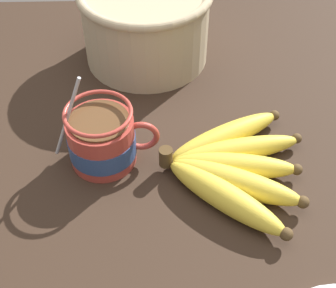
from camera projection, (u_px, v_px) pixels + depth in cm
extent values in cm
cube|color=#332319|center=(156.00, 157.00, 73.97)|extent=(91.89, 91.89, 3.43)
cylinder|color=#B23D33|center=(102.00, 141.00, 68.55)|extent=(9.83, 9.83, 7.81)
cylinder|color=navy|center=(102.00, 144.00, 68.99)|extent=(10.03, 10.03, 3.30)
torus|color=#B23D33|center=(141.00, 136.00, 68.08)|extent=(5.42, 0.90, 5.42)
cylinder|color=brown|center=(99.00, 121.00, 65.66)|extent=(8.63, 8.63, 0.40)
torus|color=#B23D33|center=(98.00, 113.00, 64.58)|extent=(9.83, 9.83, 0.60)
cylinder|color=#B2B2B7|center=(67.00, 118.00, 65.13)|extent=(5.72, 0.50, 14.24)
ellipsoid|color=#B2B2B7|center=(92.00, 152.00, 70.25)|extent=(3.00, 2.00, 0.80)
cylinder|color=#4C381E|center=(166.00, 157.00, 67.74)|extent=(2.00, 2.00, 3.00)
ellipsoid|color=gold|center=(225.00, 197.00, 63.80)|extent=(16.93, 15.32, 3.97)
sphere|color=#4C381E|center=(286.00, 234.00, 59.67)|extent=(1.79, 1.79, 1.79)
ellipsoid|color=gold|center=(235.00, 182.00, 65.66)|extent=(19.03, 11.18, 3.93)
sphere|color=#4C381E|center=(303.00, 202.00, 63.20)|extent=(1.77, 1.77, 1.77)
ellipsoid|color=gold|center=(234.00, 166.00, 67.89)|extent=(18.29, 5.65, 3.71)
sphere|color=#4C381E|center=(297.00, 170.00, 67.38)|extent=(1.67, 1.67, 1.67)
ellipsoid|color=gold|center=(236.00, 150.00, 70.14)|extent=(19.96, 7.20, 3.53)
sphere|color=#4C381E|center=(297.00, 140.00, 71.62)|extent=(1.59, 1.59, 1.59)
ellipsoid|color=gold|center=(225.00, 136.00, 72.10)|extent=(18.63, 12.28, 3.69)
sphere|color=#4C381E|center=(274.00, 115.00, 75.38)|extent=(1.66, 1.66, 1.66)
cylinder|color=tan|center=(146.00, 26.00, 84.99)|extent=(22.66, 22.66, 13.16)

